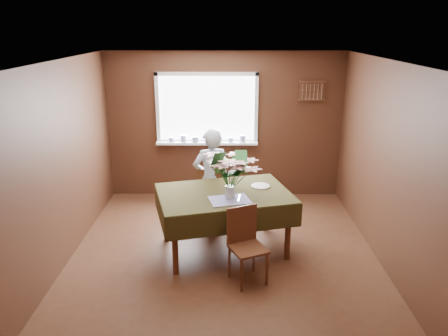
{
  "coord_description": "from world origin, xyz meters",
  "views": [
    {
      "loc": [
        0.04,
        -5.06,
        2.89
      ],
      "look_at": [
        0.0,
        0.55,
        1.05
      ],
      "focal_mm": 35.0,
      "sensor_mm": 36.0,
      "label": 1
    }
  ],
  "objects_px": {
    "seated_woman": "(211,179)",
    "chair_near": "(245,241)",
    "dining_table": "(224,200)",
    "flower_bouquet": "(230,171)",
    "chair_far": "(211,193)"
  },
  "relations": [
    {
      "from": "seated_woman",
      "to": "flower_bouquet",
      "type": "bearing_deg",
      "value": 86.21
    },
    {
      "from": "chair_far",
      "to": "flower_bouquet",
      "type": "height_order",
      "value": "flower_bouquet"
    },
    {
      "from": "dining_table",
      "to": "seated_woman",
      "type": "distance_m",
      "value": 0.78
    },
    {
      "from": "dining_table",
      "to": "seated_woman",
      "type": "height_order",
      "value": "seated_woman"
    },
    {
      "from": "chair_far",
      "to": "seated_woman",
      "type": "relative_size",
      "value": 0.61
    },
    {
      "from": "dining_table",
      "to": "seated_woman",
      "type": "relative_size",
      "value": 1.29
    },
    {
      "from": "chair_far",
      "to": "chair_near",
      "type": "relative_size",
      "value": 1.01
    },
    {
      "from": "dining_table",
      "to": "flower_bouquet",
      "type": "xyz_separation_m",
      "value": [
        0.07,
        -0.18,
        0.45
      ]
    },
    {
      "from": "dining_table",
      "to": "chair_near",
      "type": "height_order",
      "value": "chair_near"
    },
    {
      "from": "chair_far",
      "to": "flower_bouquet",
      "type": "xyz_separation_m",
      "value": [
        0.28,
        -1.0,
        0.68
      ]
    },
    {
      "from": "seated_woman",
      "to": "chair_near",
      "type": "bearing_deg",
      "value": 87.23
    },
    {
      "from": "chair_near",
      "to": "seated_woman",
      "type": "distance_m",
      "value": 1.54
    },
    {
      "from": "dining_table",
      "to": "chair_near",
      "type": "bearing_deg",
      "value": -84.88
    },
    {
      "from": "chair_far",
      "to": "chair_near",
      "type": "xyz_separation_m",
      "value": [
        0.46,
        -1.52,
        -0.01
      ]
    },
    {
      "from": "dining_table",
      "to": "flower_bouquet",
      "type": "distance_m",
      "value": 0.49
    }
  ]
}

